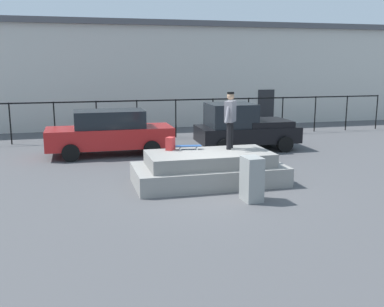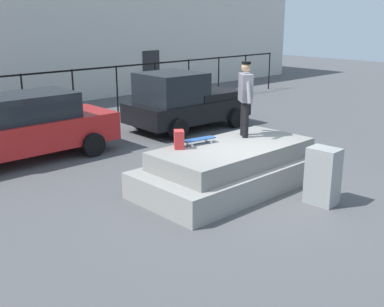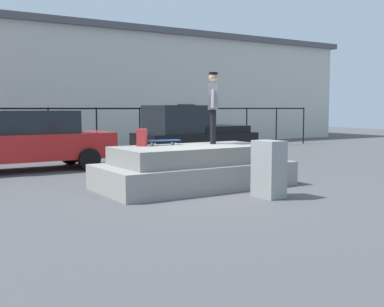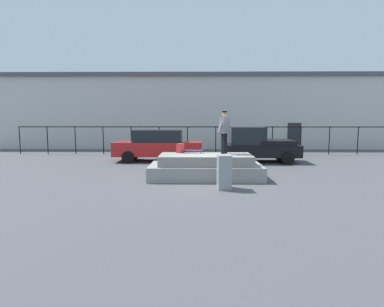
{
  "view_description": "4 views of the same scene",
  "coord_description": "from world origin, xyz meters",
  "px_view_note": "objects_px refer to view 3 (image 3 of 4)",
  "views": [
    {
      "loc": [
        -3.7,
        -11.75,
        3.5
      ],
      "look_at": [
        -0.26,
        1.36,
        0.75
      ],
      "focal_mm": 41.78,
      "sensor_mm": 36.0,
      "label": 1
    },
    {
      "loc": [
        -7.39,
        -6.17,
        3.67
      ],
      "look_at": [
        -0.08,
        1.69,
        0.52
      ],
      "focal_mm": 44.47,
      "sensor_mm": 36.0,
      "label": 2
    },
    {
      "loc": [
        -5.82,
        -8.69,
        1.81
      ],
      "look_at": [
        0.51,
        1.35,
        0.68
      ],
      "focal_mm": 44.8,
      "sensor_mm": 36.0,
      "label": 3
    },
    {
      "loc": [
        -0.32,
        -12.13,
        2.4
      ],
      "look_at": [
        -0.52,
        1.87,
        0.84
      ],
      "focal_mm": 30.16,
      "sensor_mm": 36.0,
      "label": 4
    }
  ],
  "objects_px": {
    "skateboard": "(164,141)",
    "backpack": "(142,138)",
    "car_black_pickup_mid": "(191,134)",
    "skateboarder": "(213,102)",
    "car_red_sedan_near": "(29,140)",
    "utility_box": "(269,169)"
  },
  "relations": [
    {
      "from": "skateboard",
      "to": "backpack",
      "type": "relative_size",
      "value": 2.07
    },
    {
      "from": "car_black_pickup_mid",
      "to": "skateboarder",
      "type": "bearing_deg",
      "value": -115.78
    },
    {
      "from": "skateboard",
      "to": "car_red_sedan_near",
      "type": "bearing_deg",
      "value": 114.19
    },
    {
      "from": "skateboard",
      "to": "car_red_sedan_near",
      "type": "distance_m",
      "value": 4.88
    },
    {
      "from": "skateboard",
      "to": "car_black_pickup_mid",
      "type": "distance_m",
      "value": 5.44
    },
    {
      "from": "skateboarder",
      "to": "skateboard",
      "type": "xyz_separation_m",
      "value": [
        -1.24,
        0.22,
        -0.9
      ]
    },
    {
      "from": "car_black_pickup_mid",
      "to": "skateboard",
      "type": "bearing_deg",
      "value": -128.67
    },
    {
      "from": "utility_box",
      "to": "backpack",
      "type": "bearing_deg",
      "value": 119.54
    },
    {
      "from": "skateboard",
      "to": "backpack",
      "type": "height_order",
      "value": "backpack"
    },
    {
      "from": "skateboarder",
      "to": "skateboard",
      "type": "bearing_deg",
      "value": 169.89
    },
    {
      "from": "backpack",
      "to": "utility_box",
      "type": "bearing_deg",
      "value": -110.6
    },
    {
      "from": "skateboard",
      "to": "car_red_sedan_near",
      "type": "relative_size",
      "value": 0.17
    },
    {
      "from": "skateboarder",
      "to": "backpack",
      "type": "distance_m",
      "value": 1.98
    },
    {
      "from": "skateboarder",
      "to": "car_red_sedan_near",
      "type": "height_order",
      "value": "skateboarder"
    },
    {
      "from": "car_red_sedan_near",
      "to": "car_black_pickup_mid",
      "type": "relative_size",
      "value": 1.16
    },
    {
      "from": "car_red_sedan_near",
      "to": "skateboard",
      "type": "bearing_deg",
      "value": -65.81
    },
    {
      "from": "skateboard",
      "to": "utility_box",
      "type": "xyz_separation_m",
      "value": [
        1.06,
        -2.46,
        -0.47
      ]
    },
    {
      "from": "car_red_sedan_near",
      "to": "skateboarder",
      "type": "bearing_deg",
      "value": -55.27
    },
    {
      "from": "skateboard",
      "to": "skateboarder",
      "type": "bearing_deg",
      "value": -10.11
    },
    {
      "from": "backpack",
      "to": "car_red_sedan_near",
      "type": "distance_m",
      "value": 4.66
    },
    {
      "from": "car_black_pickup_mid",
      "to": "utility_box",
      "type": "xyz_separation_m",
      "value": [
        -2.34,
        -6.71,
        -0.35
      ]
    },
    {
      "from": "utility_box",
      "to": "skateboard",
      "type": "bearing_deg",
      "value": 110.02
    }
  ]
}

